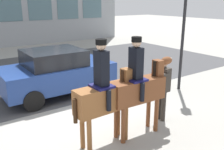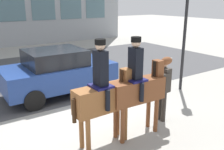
% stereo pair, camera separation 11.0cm
% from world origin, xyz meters
% --- Properties ---
extents(ground_plane, '(80.00, 80.00, 0.00)m').
position_xyz_m(ground_plane, '(0.00, 0.00, 0.00)').
color(ground_plane, '#9E9B93').
extents(road_surface, '(21.08, 8.50, 0.01)m').
position_xyz_m(road_surface, '(0.00, 4.75, 0.00)').
color(road_surface, '#444447').
rests_on(road_surface, ground_plane).
extents(mounted_horse_lead, '(1.92, 0.65, 2.53)m').
position_xyz_m(mounted_horse_lead, '(-0.43, -2.06, 1.26)').
color(mounted_horse_lead, brown).
rests_on(mounted_horse_lead, ground_plane).
extents(mounted_horse_companion, '(1.93, 0.65, 2.52)m').
position_xyz_m(mounted_horse_companion, '(0.49, -2.15, 1.29)').
color(mounted_horse_companion, brown).
rests_on(mounted_horse_companion, ground_plane).
extents(pedestrian_bystander, '(0.82, 0.46, 1.77)m').
position_xyz_m(pedestrian_bystander, '(1.54, -1.95, 1.04)').
color(pedestrian_bystander, '#332D28').
rests_on(pedestrian_bystander, ground_plane).
extents(street_car_near_lane, '(3.92, 2.07, 1.67)m').
position_xyz_m(street_car_near_lane, '(-0.05, 1.70, 0.85)').
color(street_car_near_lane, navy).
rests_on(street_car_near_lane, ground_plane).
extents(traffic_light, '(0.24, 0.29, 4.51)m').
position_xyz_m(traffic_light, '(4.06, -0.49, 2.99)').
color(traffic_light, black).
rests_on(traffic_light, ground_plane).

